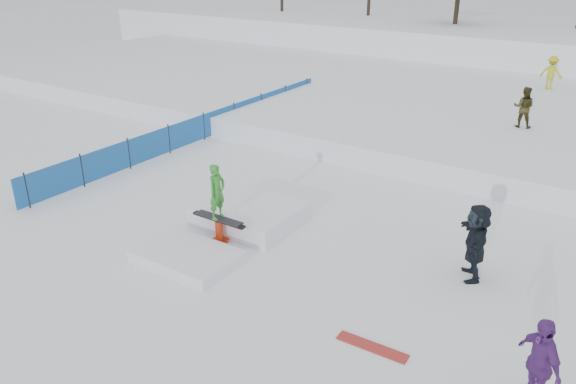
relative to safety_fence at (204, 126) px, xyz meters
The scene contains 10 objects.
ground 9.28m from the safety_fence, 45.44° to the right, with size 120.00×120.00×0.00m, color white.
snow_berm 24.29m from the safety_fence, 74.48° to the left, with size 60.00×14.00×2.40m, color white.
snow_midrise 11.43m from the safety_fence, 55.34° to the left, with size 50.00×18.00×0.80m, color white.
safety_fence is the anchor object (origin of this frame).
walker_olive 12.05m from the safety_fence, 29.26° to the left, with size 0.73×0.57×1.51m, color #332E13.
walker_ygreen 16.56m from the safety_fence, 52.22° to the left, with size 1.00×0.57×1.55m, color gold.
spectator_purple 15.76m from the safety_fence, 28.90° to the right, with size 0.99×0.41×1.69m, color #59297B.
spectator_dark 12.54m from the safety_fence, 19.82° to the right, with size 1.69×0.54×1.82m, color black.
loose_board_red 13.47m from the safety_fence, 35.18° to the right, with size 1.40×0.28×0.03m, color maroon.
jib_rail_feature 8.12m from the safety_fence, 43.21° to the right, with size 2.60×4.40×2.11m.
Camera 1 is at (7.90, -9.14, 6.91)m, focal length 35.00 mm.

